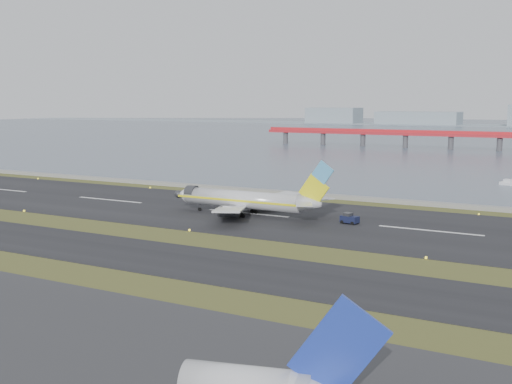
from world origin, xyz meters
TOP-DOWN VIEW (x-y plane):
  - ground at (0.00, 0.00)m, footprint 1000.00×1000.00m
  - taxiway_strip at (0.00, -12.00)m, footprint 1000.00×18.00m
  - runway_strip at (0.00, 30.00)m, footprint 1000.00×45.00m
  - seawall at (0.00, 60.00)m, footprint 1000.00×2.50m
  - red_pier at (20.00, 250.00)m, footprint 260.00×5.00m
  - airliner at (1.43, 27.36)m, footprint 38.52×32.89m
  - pushback_tug at (23.96, 29.31)m, footprint 3.85×2.67m
  - workboat_near at (44.40, 109.39)m, footprint 7.96×4.66m

SIDE VIEW (x-z plane):
  - ground at x=0.00m, z-range 0.00..0.00m
  - taxiway_strip at x=0.00m, z-range 0.00..0.10m
  - runway_strip at x=0.00m, z-range 0.00..0.10m
  - seawall at x=0.00m, z-range 0.00..1.00m
  - workboat_near at x=44.40m, z-range -0.34..1.51m
  - pushback_tug at x=23.96m, z-range -0.03..2.23m
  - airliner at x=1.43m, z-range -2.94..9.86m
  - red_pier at x=20.00m, z-range 2.18..12.38m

